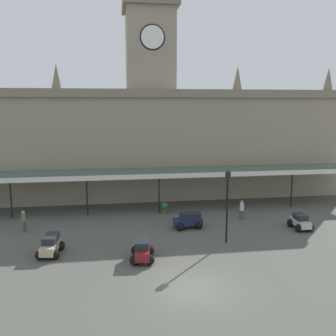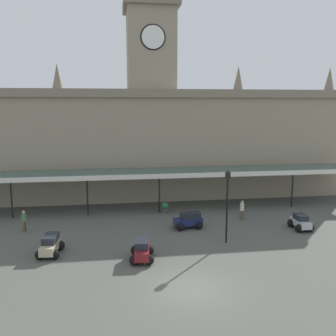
{
  "view_description": "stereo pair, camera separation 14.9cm",
  "coord_description": "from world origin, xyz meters",
  "px_view_note": "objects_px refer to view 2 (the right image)",
  "views": [
    {
      "loc": [
        -4.03,
        -18.11,
        9.7
      ],
      "look_at": [
        0.0,
        8.96,
        5.04
      ],
      "focal_mm": 39.82,
      "sensor_mm": 36.0,
      "label": 1
    },
    {
      "loc": [
        -3.88,
        -18.13,
        9.7
      ],
      "look_at": [
        0.0,
        8.96,
        5.04
      ],
      "focal_mm": 39.82,
      "sensor_mm": 36.0,
      "label": 2
    }
  ],
  "objects_px": {
    "pedestrian_near_entrance": "(24,220)",
    "car_silver_sedan": "(301,223)",
    "car_navy_estate": "(188,221)",
    "pedestrian_beside_cars": "(242,209)",
    "car_maroon_estate": "(142,251)",
    "planter_by_canopy": "(165,208)",
    "victorian_lamppost": "(227,198)",
    "car_beige_estate": "(50,246)"
  },
  "relations": [
    {
      "from": "pedestrian_near_entrance",
      "to": "planter_by_canopy",
      "type": "bearing_deg",
      "value": 16.51
    },
    {
      "from": "car_maroon_estate",
      "to": "car_navy_estate",
      "type": "relative_size",
      "value": 1.0
    },
    {
      "from": "car_navy_estate",
      "to": "victorian_lamppost",
      "type": "bearing_deg",
      "value": -59.63
    },
    {
      "from": "car_maroon_estate",
      "to": "car_navy_estate",
      "type": "xyz_separation_m",
      "value": [
        4.1,
        5.56,
        0.0
      ]
    },
    {
      "from": "car_maroon_estate",
      "to": "victorian_lamppost",
      "type": "bearing_deg",
      "value": 18.69
    },
    {
      "from": "car_navy_estate",
      "to": "pedestrian_beside_cars",
      "type": "relative_size",
      "value": 1.4
    },
    {
      "from": "pedestrian_near_entrance",
      "to": "car_silver_sedan",
      "type": "bearing_deg",
      "value": -6.79
    },
    {
      "from": "car_navy_estate",
      "to": "car_maroon_estate",
      "type": "bearing_deg",
      "value": -126.38
    },
    {
      "from": "car_navy_estate",
      "to": "pedestrian_near_entrance",
      "type": "height_order",
      "value": "pedestrian_near_entrance"
    },
    {
      "from": "car_silver_sedan",
      "to": "car_navy_estate",
      "type": "distance_m",
      "value": 8.83
    },
    {
      "from": "victorian_lamppost",
      "to": "car_silver_sedan",
      "type": "bearing_deg",
      "value": 16.6
    },
    {
      "from": "pedestrian_near_entrance",
      "to": "planter_by_canopy",
      "type": "relative_size",
      "value": 1.74
    },
    {
      "from": "car_navy_estate",
      "to": "planter_by_canopy",
      "type": "relative_size",
      "value": 2.43
    },
    {
      "from": "car_beige_estate",
      "to": "pedestrian_beside_cars",
      "type": "xyz_separation_m",
      "value": [
        14.93,
        5.4,
        0.34
      ]
    },
    {
      "from": "pedestrian_near_entrance",
      "to": "planter_by_canopy",
      "type": "distance_m",
      "value": 11.94
    },
    {
      "from": "pedestrian_beside_cars",
      "to": "victorian_lamppost",
      "type": "distance_m",
      "value": 6.23
    },
    {
      "from": "pedestrian_near_entrance",
      "to": "car_navy_estate",
      "type": "bearing_deg",
      "value": -4.72
    },
    {
      "from": "victorian_lamppost",
      "to": "pedestrian_near_entrance",
      "type": "bearing_deg",
      "value": 162.93
    },
    {
      "from": "car_maroon_estate",
      "to": "pedestrian_near_entrance",
      "type": "distance_m",
      "value": 10.88
    },
    {
      "from": "car_navy_estate",
      "to": "planter_by_canopy",
      "type": "bearing_deg",
      "value": 106.15
    },
    {
      "from": "car_maroon_estate",
      "to": "pedestrian_beside_cars",
      "type": "xyz_separation_m",
      "value": [
        9.04,
        7.08,
        0.34
      ]
    },
    {
      "from": "pedestrian_near_entrance",
      "to": "pedestrian_beside_cars",
      "type": "bearing_deg",
      "value": 1.51
    },
    {
      "from": "planter_by_canopy",
      "to": "victorian_lamppost",
      "type": "bearing_deg",
      "value": -67.22
    },
    {
      "from": "car_beige_estate",
      "to": "pedestrian_near_entrance",
      "type": "distance_m",
      "value": 5.66
    },
    {
      "from": "car_silver_sedan",
      "to": "car_maroon_estate",
      "type": "height_order",
      "value": "car_maroon_estate"
    },
    {
      "from": "pedestrian_beside_cars",
      "to": "victorian_lamppost",
      "type": "relative_size",
      "value": 0.32
    },
    {
      "from": "car_silver_sedan",
      "to": "pedestrian_beside_cars",
      "type": "height_order",
      "value": "pedestrian_beside_cars"
    },
    {
      "from": "car_beige_estate",
      "to": "planter_by_canopy",
      "type": "distance_m",
      "value": 12.04
    },
    {
      "from": "pedestrian_near_entrance",
      "to": "victorian_lamppost",
      "type": "height_order",
      "value": "victorian_lamppost"
    },
    {
      "from": "car_beige_estate",
      "to": "planter_by_canopy",
      "type": "bearing_deg",
      "value": 43.77
    },
    {
      "from": "car_beige_estate",
      "to": "car_navy_estate",
      "type": "bearing_deg",
      "value": 21.28
    },
    {
      "from": "car_maroon_estate",
      "to": "planter_by_canopy",
      "type": "relative_size",
      "value": 2.43
    },
    {
      "from": "victorian_lamppost",
      "to": "car_beige_estate",
      "type": "bearing_deg",
      "value": -178.08
    },
    {
      "from": "car_beige_estate",
      "to": "pedestrian_near_entrance",
      "type": "height_order",
      "value": "pedestrian_near_entrance"
    },
    {
      "from": "planter_by_canopy",
      "to": "car_maroon_estate",
      "type": "bearing_deg",
      "value": -105.69
    },
    {
      "from": "car_beige_estate",
      "to": "car_silver_sedan",
      "type": "bearing_deg",
      "value": 7.28
    },
    {
      "from": "car_maroon_estate",
      "to": "pedestrian_near_entrance",
      "type": "height_order",
      "value": "pedestrian_near_entrance"
    },
    {
      "from": "pedestrian_beside_cars",
      "to": "victorian_lamppost",
      "type": "height_order",
      "value": "victorian_lamppost"
    },
    {
      "from": "car_silver_sedan",
      "to": "pedestrian_beside_cars",
      "type": "distance_m",
      "value": 4.83
    },
    {
      "from": "car_beige_estate",
      "to": "pedestrian_beside_cars",
      "type": "distance_m",
      "value": 15.88
    },
    {
      "from": "car_maroon_estate",
      "to": "pedestrian_near_entrance",
      "type": "relative_size",
      "value": 1.39
    },
    {
      "from": "car_beige_estate",
      "to": "pedestrian_beside_cars",
      "type": "bearing_deg",
      "value": 19.9
    }
  ]
}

